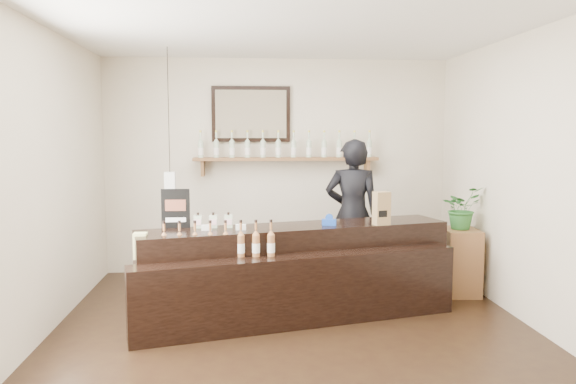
% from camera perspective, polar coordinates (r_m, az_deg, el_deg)
% --- Properties ---
extents(ground, '(5.00, 5.00, 0.00)m').
position_cam_1_polar(ground, '(5.27, 0.79, -14.38)').
color(ground, black).
rests_on(ground, ground).
extents(room_shell, '(5.00, 5.00, 5.00)m').
position_cam_1_polar(room_shell, '(4.94, 0.82, 4.49)').
color(room_shell, beige).
rests_on(room_shell, ground).
extents(back_wall_decor, '(2.66, 0.96, 1.69)m').
position_cam_1_polar(back_wall_decor, '(7.29, -2.16, 5.38)').
color(back_wall_decor, brown).
rests_on(back_wall_decor, ground).
extents(counter, '(3.25, 1.62, 1.05)m').
position_cam_1_polar(counter, '(5.70, 0.90, -8.34)').
color(counter, black).
rests_on(counter, ground).
extents(promo_sign, '(0.28, 0.02, 0.39)m').
position_cam_1_polar(promo_sign, '(5.66, -11.35, -1.66)').
color(promo_sign, black).
rests_on(promo_sign, counter).
extents(paper_bag, '(0.18, 0.15, 0.34)m').
position_cam_1_polar(paper_bag, '(5.83, 9.48, -1.65)').
color(paper_bag, olive).
rests_on(paper_bag, counter).
extents(tape_dispenser, '(0.15, 0.09, 0.12)m').
position_cam_1_polar(tape_dispenser, '(5.74, 4.20, -2.96)').
color(tape_dispenser, '#1842AA').
rests_on(tape_dispenser, counter).
extents(side_cabinet, '(0.41, 0.54, 0.75)m').
position_cam_1_polar(side_cabinet, '(6.75, 17.05, -6.75)').
color(side_cabinet, brown).
rests_on(side_cabinet, ground).
extents(potted_plant, '(0.56, 0.53, 0.48)m').
position_cam_1_polar(potted_plant, '(6.64, 17.21, -1.55)').
color(potted_plant, '#2A6A2A').
rests_on(potted_plant, side_cabinet).
extents(shopkeeper, '(0.81, 0.61, 2.00)m').
position_cam_1_polar(shopkeeper, '(6.64, 6.59, -1.26)').
color(shopkeeper, black).
rests_on(shopkeeper, ground).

